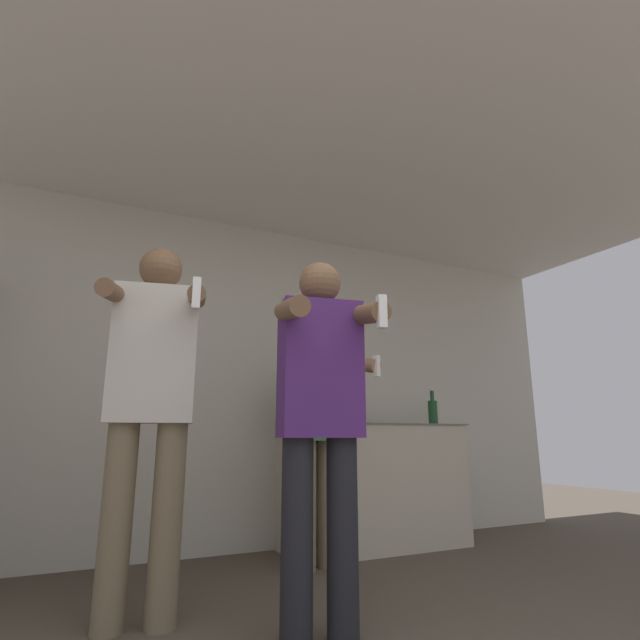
{
  "coord_description": "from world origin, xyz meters",
  "views": [
    {
      "loc": [
        -0.86,
        -1.07,
        0.83
      ],
      "look_at": [
        0.14,
        0.99,
        1.37
      ],
      "focal_mm": 28.0,
      "sensor_mm": 36.0,
      "label": 1
    }
  ],
  "objects_px": {
    "bottle_clear_vodka": "(301,408)",
    "person_woman_foreground": "(321,412)",
    "bottle_amber_bourbon": "(316,409)",
    "bottle_brown_liquor": "(360,408)",
    "person_man_side": "(151,398)",
    "person_spectator_back": "(319,417)",
    "bottle_green_wine": "(433,411)"
  },
  "relations": [
    {
      "from": "bottle_clear_vodka",
      "to": "bottle_brown_liquor",
      "type": "height_order",
      "value": "bottle_brown_liquor"
    },
    {
      "from": "bottle_clear_vodka",
      "to": "person_man_side",
      "type": "distance_m",
      "value": 1.57
    },
    {
      "from": "bottle_green_wine",
      "to": "person_man_side",
      "type": "xyz_separation_m",
      "value": [
        -2.48,
        -0.98,
        -0.04
      ]
    },
    {
      "from": "bottle_green_wine",
      "to": "person_man_side",
      "type": "relative_size",
      "value": 0.18
    },
    {
      "from": "bottle_amber_bourbon",
      "to": "person_spectator_back",
      "type": "relative_size",
      "value": 0.18
    },
    {
      "from": "bottle_green_wine",
      "to": "person_woman_foreground",
      "type": "distance_m",
      "value": 2.34
    },
    {
      "from": "bottle_amber_bourbon",
      "to": "bottle_brown_liquor",
      "type": "xyz_separation_m",
      "value": [
        0.39,
        -0.0,
        0.02
      ]
    },
    {
      "from": "bottle_brown_liquor",
      "to": "person_man_side",
      "type": "bearing_deg",
      "value": -150.72
    },
    {
      "from": "bottle_clear_vodka",
      "to": "bottle_amber_bourbon",
      "type": "bearing_deg",
      "value": 0.0
    },
    {
      "from": "bottle_amber_bourbon",
      "to": "person_spectator_back",
      "type": "xyz_separation_m",
      "value": [
        -0.17,
        -0.4,
        -0.08
      ]
    },
    {
      "from": "bottle_clear_vodka",
      "to": "person_spectator_back",
      "type": "distance_m",
      "value": 0.41
    },
    {
      "from": "bottle_green_wine",
      "to": "bottle_brown_liquor",
      "type": "distance_m",
      "value": 0.74
    },
    {
      "from": "bottle_amber_bourbon",
      "to": "person_woman_foreground",
      "type": "bearing_deg",
      "value": -114.7
    },
    {
      "from": "bottle_amber_bourbon",
      "to": "bottle_brown_liquor",
      "type": "height_order",
      "value": "bottle_brown_liquor"
    },
    {
      "from": "bottle_amber_bourbon",
      "to": "person_woman_foreground",
      "type": "distance_m",
      "value": 1.63
    },
    {
      "from": "bottle_clear_vodka",
      "to": "person_woman_foreground",
      "type": "relative_size",
      "value": 0.19
    },
    {
      "from": "bottle_green_wine",
      "to": "bottle_brown_liquor",
      "type": "xyz_separation_m",
      "value": [
        -0.74,
        0.0,
        0.01
      ]
    },
    {
      "from": "bottle_clear_vodka",
      "to": "bottle_green_wine",
      "type": "bearing_deg",
      "value": 0.0
    },
    {
      "from": "bottle_clear_vodka",
      "to": "person_woman_foreground",
      "type": "bearing_deg",
      "value": -110.74
    },
    {
      "from": "person_man_side",
      "to": "bottle_clear_vodka",
      "type": "bearing_deg",
      "value": 38.48
    },
    {
      "from": "bottle_clear_vodka",
      "to": "bottle_amber_bourbon",
      "type": "distance_m",
      "value": 0.12
    },
    {
      "from": "person_spectator_back",
      "to": "bottle_green_wine",
      "type": "bearing_deg",
      "value": 17.2
    },
    {
      "from": "person_man_side",
      "to": "person_spectator_back",
      "type": "xyz_separation_m",
      "value": [
        1.18,
        0.57,
        -0.05
      ]
    },
    {
      "from": "bottle_green_wine",
      "to": "person_man_side",
      "type": "bearing_deg",
      "value": -158.49
    },
    {
      "from": "person_man_side",
      "to": "person_spectator_back",
      "type": "height_order",
      "value": "person_man_side"
    },
    {
      "from": "person_woman_foreground",
      "to": "bottle_green_wine",
      "type": "bearing_deg",
      "value": 39.22
    },
    {
      "from": "bottle_clear_vodka",
      "to": "bottle_green_wine",
      "type": "xyz_separation_m",
      "value": [
        1.25,
        0.0,
        0.01
      ]
    },
    {
      "from": "bottle_amber_bourbon",
      "to": "person_woman_foreground",
      "type": "relative_size",
      "value": 0.18
    },
    {
      "from": "person_man_side",
      "to": "bottle_amber_bourbon",
      "type": "bearing_deg",
      "value": 35.92
    },
    {
      "from": "bottle_green_wine",
      "to": "bottle_amber_bourbon",
      "type": "relative_size",
      "value": 1.06
    },
    {
      "from": "bottle_amber_bourbon",
      "to": "person_man_side",
      "type": "relative_size",
      "value": 0.17
    },
    {
      "from": "person_woman_foreground",
      "to": "person_man_side",
      "type": "xyz_separation_m",
      "value": [
        -0.67,
        0.5,
        0.08
      ]
    }
  ]
}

